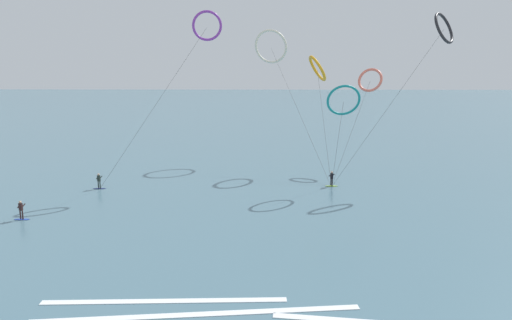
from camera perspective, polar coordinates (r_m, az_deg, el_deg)
sea_water at (r=122.66m, az=0.67°, el=5.60°), size 400.00×200.00×0.08m
surfer_lime at (r=52.56m, az=9.11°, el=-2.36°), size 1.40×0.67×1.70m
surfer_navy at (r=53.63m, az=-18.40°, el=-2.54°), size 1.40×0.70×1.70m
surfer_cobalt at (r=46.03m, az=-26.46°, el=-5.57°), size 1.40×0.67×1.70m
kite_coral at (r=62.66m, az=13.60°, el=9.34°), size 7.85×12.28×12.73m
kite_ivory at (r=67.53m, az=1.80°, el=13.52°), size 9.06×18.68×17.88m
kite_charcoal at (r=58.60m, az=21.71°, el=14.54°), size 14.58×6.61×18.97m
kite_amber at (r=61.09m, az=7.42°, el=10.89°), size 2.78×12.33×14.32m
kite_teal at (r=51.08m, az=10.51°, el=7.09°), size 3.69×1.88×11.23m
kite_violet at (r=54.23m, az=-5.94°, el=15.78°), size 13.16×5.51×19.04m
wave_crest_mid at (r=27.34m, az=-7.02°, el=-18.09°), size 17.95×2.40×0.12m
wave_crest_far at (r=28.91m, az=-10.98°, el=-16.44°), size 14.13×1.10×0.12m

